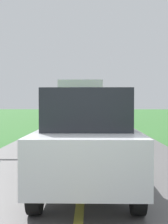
# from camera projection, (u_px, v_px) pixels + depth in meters

# --- Properties ---
(banana_truck_near) EXTENTS (2.38, 5.82, 2.80)m
(banana_truck_near) POSITION_uv_depth(u_px,v_px,m) (80.00, 110.00, 13.95)
(banana_truck_near) COLOR #2D2D30
(banana_truck_near) RESTS_ON road_surface
(banana_truck_far) EXTENTS (2.38, 5.81, 2.80)m
(banana_truck_far) POSITION_uv_depth(u_px,v_px,m) (85.00, 107.00, 29.52)
(banana_truck_far) COLOR #2D2D30
(banana_truck_far) RESTS_ON road_surface
(following_car) EXTENTS (1.74, 4.10, 1.92)m
(following_car) POSITION_uv_depth(u_px,v_px,m) (87.00, 139.00, 5.78)
(following_car) COLOR #B7BABF
(following_car) RESTS_ON road_surface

